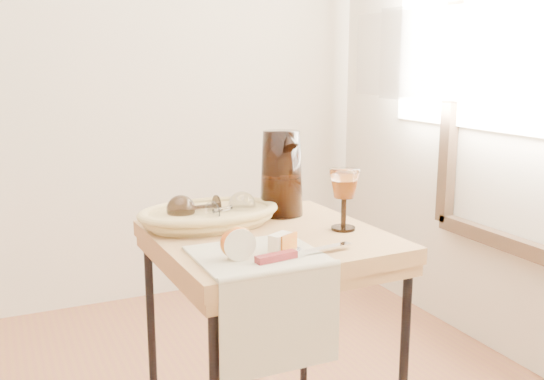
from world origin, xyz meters
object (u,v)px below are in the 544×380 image
side_table (269,361)px  table_knife (301,251)px  tea_towel (258,255)px  bread_basket (209,217)px  wine_goblet (344,199)px  apple_half (237,242)px  goblet_lying_b (230,208)px  pitcher (281,173)px  goblet_lying_a (197,207)px

side_table → table_knife: (-0.02, -0.21, 0.38)m
side_table → tea_towel: bearing=-122.2°
tea_towel → bread_basket: 0.30m
wine_goblet → apple_half: (-0.35, -0.12, -0.04)m
goblet_lying_b → apple_half: size_ratio=1.55×
pitcher → wine_goblet: size_ratio=1.72×
bread_basket → apple_half: apple_half is taller
side_table → bread_basket: bread_basket is taller
pitcher → wine_goblet: (0.08, -0.22, -0.04)m
goblet_lying_a → wine_goblet: size_ratio=0.76×
pitcher → bread_basket: bearing=-175.9°
tea_towel → wine_goblet: 0.33m
pitcher → wine_goblet: pitcher is taller
wine_goblet → bread_basket: bearing=148.7°
apple_half → wine_goblet: bearing=22.1°
wine_goblet → apple_half: bearing=-161.1°
goblet_lying_b → table_knife: bearing=-102.1°
wine_goblet → tea_towel: bearing=-159.4°
wine_goblet → table_knife: 0.28m
side_table → goblet_lying_b: goblet_lying_b is taller
goblet_lying_b → wine_goblet: bearing=-53.4°
pitcher → wine_goblet: 0.24m
apple_half → table_knife: apple_half is taller
apple_half → table_knife: size_ratio=0.31×
tea_towel → apple_half: (-0.05, -0.01, 0.04)m
tea_towel → bread_basket: bread_basket is taller
pitcher → goblet_lying_a: bearing=179.8°
bread_basket → pitcher: pitcher is taller
wine_goblet → apple_half: wine_goblet is taller
apple_half → table_knife: bearing=-13.6°
goblet_lying_b → wine_goblet: size_ratio=0.74×
bread_basket → wine_goblet: (0.31, -0.19, 0.06)m
tea_towel → goblet_lying_b: bearing=82.3°
side_table → table_knife: size_ratio=2.86×
goblet_lying_a → pitcher: 0.27m
goblet_lying_b → apple_half: 0.30m
goblet_lying_b → apple_half: goblet_lying_b is taller
bread_basket → pitcher: size_ratio=1.22×
tea_towel → apple_half: apple_half is taller
side_table → goblet_lying_b: size_ratio=5.93×
side_table → wine_goblet: wine_goblet is taller
goblet_lying_b → table_knife: goblet_lying_b is taller
pitcher → apple_half: pitcher is taller
side_table → pitcher: size_ratio=2.55×
goblet_lying_a → apple_half: goblet_lying_a is taller
goblet_lying_b → pitcher: 0.20m
side_table → wine_goblet: 0.49m
bread_basket → side_table: bearing=-52.5°
goblet_lying_b → table_knife: (0.05, -0.33, -0.03)m
bread_basket → goblet_lying_a: 0.04m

